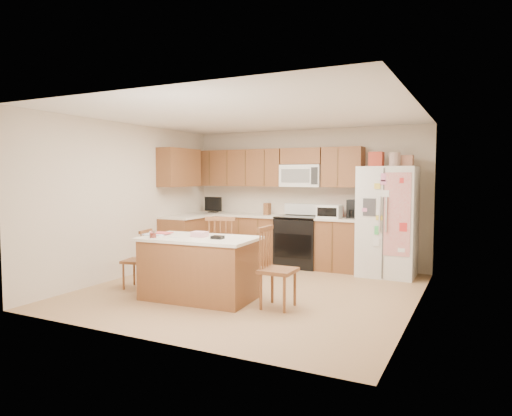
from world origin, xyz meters
The scene contains 9 objects.
ground centered at (0.00, 0.00, 0.00)m, with size 4.50×4.50×0.00m, color tan.
room_shell centered at (0.00, 0.00, 1.44)m, with size 4.60×4.60×2.52m.
cabinetry centered at (-0.98, 1.79, 0.91)m, with size 3.36×1.56×2.15m.
stove centered at (0.00, 1.94, 0.47)m, with size 0.76×0.65×1.13m.
refrigerator centered at (1.57, 1.87, 0.92)m, with size 0.90×0.79×2.04m.
island centered at (-0.41, -0.71, 0.42)m, with size 1.61×0.98×0.92m.
windsor_chair_left centered at (-1.54, -0.62, 0.41)m, with size 0.42×0.44×0.87m.
windsor_chair_back centered at (-0.44, -0.04, 0.50)m, with size 0.57×0.55×1.06m.
windsor_chair_right centered at (0.67, -0.63, 0.48)m, with size 0.42×0.44×1.01m.
Camera 1 is at (2.95, -5.77, 1.64)m, focal length 32.00 mm.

